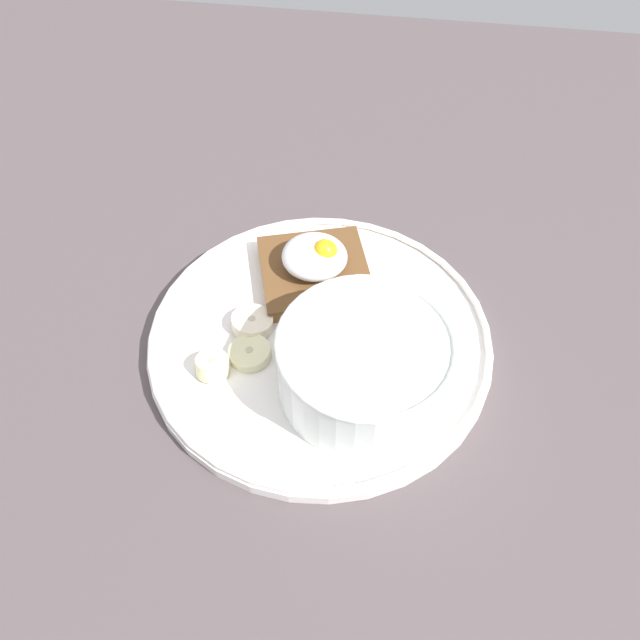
# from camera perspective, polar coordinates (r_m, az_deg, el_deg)

# --- Properties ---
(ground_plane) EXTENTS (1.20, 1.20, 0.02)m
(ground_plane) POSITION_cam_1_polar(r_m,az_deg,el_deg) (0.53, -0.00, -2.74)
(ground_plane) COLOR #504647
(ground_plane) RESTS_ON ground
(plate) EXTENTS (0.28, 0.28, 0.02)m
(plate) POSITION_cam_1_polar(r_m,az_deg,el_deg) (0.52, -0.00, -1.55)
(plate) COLOR white
(plate) RESTS_ON ground_plane
(oatmeal_bowl) EXTENTS (0.13, 0.13, 0.06)m
(oatmeal_bowl) POSITION_cam_1_polar(r_m,az_deg,el_deg) (0.46, 4.08, -4.08)
(oatmeal_bowl) COLOR white
(oatmeal_bowl) RESTS_ON plate
(toast_slice) EXTENTS (0.12, 0.12, 0.01)m
(toast_slice) POSITION_cam_1_polar(r_m,az_deg,el_deg) (0.55, -0.49, 4.40)
(toast_slice) COLOR brown
(toast_slice) RESTS_ON plate
(poached_egg) EXTENTS (0.06, 0.05, 0.03)m
(poached_egg) POSITION_cam_1_polar(r_m,az_deg,el_deg) (0.54, -0.39, 5.88)
(poached_egg) COLOR white
(poached_egg) RESTS_ON toast_slice
(banana_slice_front) EXTENTS (0.03, 0.03, 0.02)m
(banana_slice_front) POSITION_cam_1_polar(r_m,az_deg,el_deg) (0.49, -9.82, -4.13)
(banana_slice_front) COLOR beige
(banana_slice_front) RESTS_ON plate
(banana_slice_left) EXTENTS (0.05, 0.05, 0.01)m
(banana_slice_left) POSITION_cam_1_polar(r_m,az_deg,el_deg) (0.52, -6.25, -0.35)
(banana_slice_left) COLOR #F6E5C8
(banana_slice_left) RESTS_ON plate
(banana_slice_back) EXTENTS (0.04, 0.04, 0.01)m
(banana_slice_back) POSITION_cam_1_polar(r_m,az_deg,el_deg) (0.50, -6.44, -3.02)
(banana_slice_back) COLOR beige
(banana_slice_back) RESTS_ON plate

